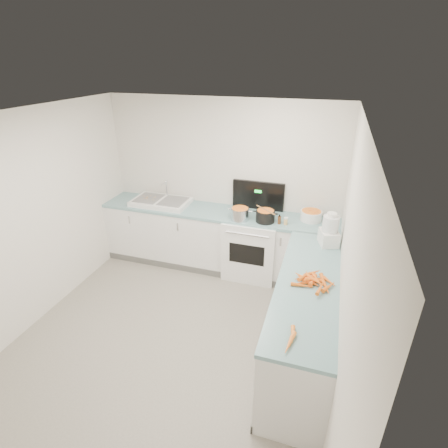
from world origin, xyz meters
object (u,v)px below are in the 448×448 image
(stove, at_px, (252,245))
(black_pot, at_px, (265,217))
(sink, at_px, (161,202))
(spice_jar, at_px, (286,222))
(extract_bottle, at_px, (279,220))
(steel_pot, at_px, (240,214))
(mixing_bowl, at_px, (311,216))
(food_processor, at_px, (330,231))

(stove, bearing_deg, black_pot, -32.14)
(sink, bearing_deg, spice_jar, -4.42)
(sink, xyz_separation_m, extract_bottle, (1.84, -0.15, 0.02))
(stove, distance_m, black_pot, 0.58)
(steel_pot, relative_size, extract_bottle, 2.33)
(steel_pot, height_order, spice_jar, steel_pot)
(mixing_bowl, bearing_deg, stove, -171.80)
(stove, relative_size, sink, 1.58)
(steel_pot, relative_size, mixing_bowl, 0.87)
(black_pot, bearing_deg, spice_jar, -2.24)
(stove, distance_m, food_processor, 1.34)
(stove, xyz_separation_m, spice_jar, (0.48, -0.13, 0.51))
(spice_jar, distance_m, food_processor, 0.70)
(mixing_bowl, height_order, food_processor, food_processor)
(stove, distance_m, sink, 1.54)
(sink, bearing_deg, food_processor, -12.27)
(mixing_bowl, height_order, extract_bottle, mixing_bowl)
(black_pot, bearing_deg, sink, 175.20)
(steel_pot, distance_m, spice_jar, 0.63)
(stove, height_order, extract_bottle, stove)
(steel_pot, xyz_separation_m, black_pot, (0.35, 0.04, -0.00))
(black_pot, xyz_separation_m, extract_bottle, (0.20, -0.01, -0.02))
(extract_bottle, height_order, spice_jar, extract_bottle)
(stove, relative_size, food_processor, 3.30)
(mixing_bowl, bearing_deg, extract_bottle, -147.73)
(stove, height_order, steel_pot, stove)
(extract_bottle, xyz_separation_m, food_processor, (0.65, -0.39, 0.12))
(extract_bottle, xyz_separation_m, spice_jar, (0.09, 0.00, -0.01))
(spice_jar, bearing_deg, mixing_bowl, 38.42)
(extract_bottle, height_order, food_processor, food_processor)
(extract_bottle, bearing_deg, mixing_bowl, 32.27)
(stove, bearing_deg, sink, 179.38)
(steel_pot, distance_m, black_pot, 0.35)
(steel_pot, relative_size, spice_jar, 2.92)
(black_pot, bearing_deg, extract_bottle, -4.28)
(food_processor, bearing_deg, extract_bottle, 149.22)
(stove, relative_size, spice_jar, 15.50)
(sink, distance_m, food_processor, 2.56)
(sink, relative_size, food_processor, 2.09)
(black_pot, relative_size, food_processor, 0.62)
(sink, xyz_separation_m, food_processor, (2.50, -0.54, 0.14))
(extract_bottle, distance_m, food_processor, 0.77)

